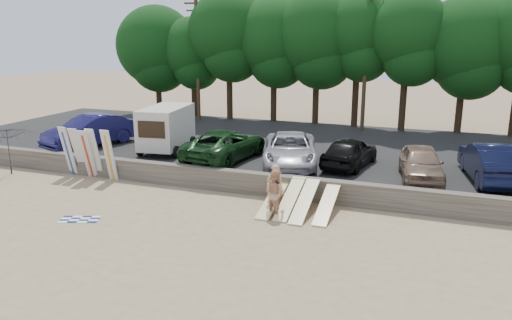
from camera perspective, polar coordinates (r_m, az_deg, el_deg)
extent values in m
plane|color=tan|center=(19.51, -1.23, -6.73)|extent=(120.00, 120.00, 0.00)
cube|color=#6B6356|center=(22.00, 1.63, -2.87)|extent=(44.00, 0.50, 1.00)
cube|color=#282828|center=(29.00, 6.40, 1.01)|extent=(44.00, 14.50, 0.70)
cylinder|color=#382616|center=(40.66, -11.06, 7.75)|extent=(0.44, 0.44, 3.58)
sphere|color=#144614|center=(40.42, -11.30, 12.67)|extent=(6.19, 6.19, 6.19)
cylinder|color=#382616|center=(39.14, -7.06, 7.53)|extent=(0.44, 0.44, 3.42)
sphere|color=#144614|center=(38.88, -7.22, 12.42)|extent=(4.88, 4.88, 4.88)
cylinder|color=#382616|center=(37.39, -3.04, 8.02)|extent=(0.44, 0.44, 4.34)
sphere|color=#144614|center=(37.16, -3.13, 14.53)|extent=(5.85, 5.85, 5.85)
cylinder|color=#382616|center=(36.60, 2.03, 7.62)|extent=(0.44, 0.44, 4.00)
sphere|color=#144614|center=(36.35, 2.09, 13.76)|extent=(5.74, 5.74, 5.74)
cylinder|color=#382616|center=(35.74, 6.85, 7.49)|extent=(0.44, 0.44, 4.16)
sphere|color=#144614|center=(35.49, 7.06, 14.03)|extent=(6.11, 6.11, 6.11)
cylinder|color=#382616|center=(35.04, 11.29, 7.33)|extent=(0.44, 0.44, 4.34)
sphere|color=#144614|center=(34.80, 11.64, 14.27)|extent=(5.03, 5.03, 5.03)
cylinder|color=#382616|center=(34.28, 16.47, 6.82)|extent=(0.44, 0.44, 4.29)
sphere|color=#144614|center=(34.02, 16.98, 13.82)|extent=(5.21, 5.21, 5.21)
cylinder|color=#382616|center=(34.81, 22.28, 6.08)|extent=(0.44, 0.44, 3.85)
sphere|color=#144614|center=(34.53, 22.88, 12.24)|extent=(5.88, 5.88, 5.88)
cylinder|color=#473321|center=(36.95, -6.71, 11.49)|extent=(0.26, 0.26, 9.00)
cube|color=#473321|center=(36.96, -6.89, 17.38)|extent=(1.80, 0.12, 0.12)
cube|color=#473321|center=(36.93, -6.87, 16.61)|extent=(1.50, 0.10, 0.10)
cylinder|color=#473321|center=(33.29, 12.40, 10.94)|extent=(0.26, 0.26, 9.00)
cube|color=#473321|center=(33.27, 12.72, 16.62)|extent=(1.50, 0.10, 0.10)
cube|color=beige|center=(27.40, -10.21, 3.80)|extent=(2.42, 4.06, 2.11)
cube|color=black|center=(25.62, -11.88, 3.42)|extent=(1.43, 0.23, 0.86)
cylinder|color=black|center=(26.91, -13.10, 1.12)|extent=(0.28, 0.65, 0.63)
cylinder|color=black|center=(26.11, -9.10, 0.91)|extent=(0.28, 0.65, 0.63)
cylinder|color=black|center=(29.12, -11.01, 2.23)|extent=(0.28, 0.65, 0.63)
cylinder|color=black|center=(28.38, -7.27, 2.07)|extent=(0.28, 0.65, 0.63)
imported|color=#161449|center=(29.94, -18.42, 3.19)|extent=(3.44, 5.67, 1.77)
imported|color=black|center=(25.46, -3.54, 1.77)|extent=(3.11, 5.76, 1.54)
imported|color=#ADACB1|center=(24.48, 3.92, 1.21)|extent=(3.92, 5.91, 1.51)
imported|color=black|center=(24.45, 10.67, 0.93)|extent=(2.42, 4.54, 1.47)
imported|color=#836853|center=(23.12, 18.34, -0.35)|extent=(2.32, 4.52, 1.47)
imported|color=black|center=(23.97, 25.32, -0.20)|extent=(2.65, 5.43, 1.71)
cube|color=silver|center=(26.59, -20.69, 0.96)|extent=(0.54, 0.67, 2.55)
cube|color=silver|center=(26.31, -19.62, 0.88)|extent=(0.53, 0.82, 2.51)
cube|color=silver|center=(25.70, -18.71, 0.63)|extent=(0.62, 0.90, 2.50)
cube|color=silver|center=(25.65, -17.98, 0.73)|extent=(0.50, 0.63, 2.55)
cube|color=silver|center=(25.03, -16.43, 0.53)|extent=(0.51, 0.57, 2.56)
cube|color=beige|center=(20.46, 1.96, -4.49)|extent=(0.56, 2.92, 0.82)
cube|color=beige|center=(20.25, 3.90, -4.39)|extent=(0.56, 2.86, 1.04)
cube|color=beige|center=(19.97, 5.57, -4.70)|extent=(0.56, 2.86, 1.04)
cube|color=beige|center=(19.97, 8.15, -4.85)|extent=(0.56, 2.87, 0.99)
imported|color=tan|center=(20.24, 2.15, -3.09)|extent=(0.83, 0.77, 1.90)
imported|color=tan|center=(19.53, 2.21, -3.79)|extent=(1.14, 1.06, 1.88)
cube|color=#238035|center=(21.18, 2.97, -4.55)|extent=(0.43, 0.37, 0.32)
cube|color=#DB5119|center=(21.17, 4.89, -4.73)|extent=(0.37, 0.34, 0.22)
plane|color=white|center=(20.60, -19.50, -6.41)|extent=(1.92, 1.92, 0.00)
imported|color=black|center=(28.02, -26.33, 0.92)|extent=(3.33, 3.29, 2.43)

